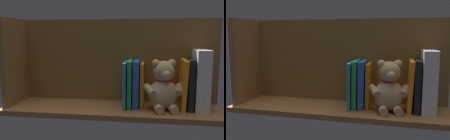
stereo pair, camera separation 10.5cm
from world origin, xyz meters
TOP-DOWN VIEW (x-y plane):
  - ground_plane at (0.00, 0.00)cm, footprint 93.33×26.08cm
  - shelf_back_panel at (0.00, -10.79)cm, footprint 93.33×1.50cm
  - shelf_side_divider at (44.67, 0.00)cm, footprint 2.40×20.08cm
  - dictionary_thick_white at (-37.09, -2.02)cm, footprint 5.46×15.05cm
  - book_0 at (-32.69, -2.45)cm, footprint 2.34×14.38cm
  - book_1 at (-30.12, -2.40)cm, footprint 2.60×14.48cm
  - teddy_bear at (-21.79, 1.37)cm, footprint 16.83×14.97cm
  - book_2 at (-12.86, -3.64)cm, footprint 1.51×12.01cm
  - book_3 at (-10.36, -2.72)cm, footprint 2.51×13.85cm
  - book_4 at (-7.74, -2.29)cm, footprint 1.74×14.71cm
  - book_5 at (-5.74, -1.67)cm, footprint 1.26×15.94cm

SIDE VIEW (x-z plane):
  - ground_plane at x=0.00cm, z-range -2.20..0.00cm
  - teddy_bear at x=-21.79cm, z-range -1.26..19.82cm
  - book_2 at x=-12.86cm, z-range 0.00..18.94cm
  - book_5 at x=-5.74cm, z-range 0.00..19.59cm
  - book_3 at x=-10.36cm, z-range 0.00..19.99cm
  - book_4 at x=-7.74cm, z-range 0.00..20.23cm
  - book_1 at x=-30.12cm, z-range -0.03..20.81cm
  - book_0 at x=-32.69cm, z-range 0.00..21.10cm
  - dictionary_thick_white at x=-37.09cm, z-range 0.00..24.99cm
  - shelf_back_panel at x=0.00cm, z-range 0.00..38.30cm
  - shelf_side_divider at x=44.67cm, z-range 0.00..38.30cm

